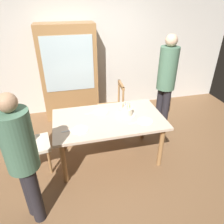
# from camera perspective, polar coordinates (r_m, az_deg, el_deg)

# --- Properties ---
(ground) EXTENTS (6.40, 6.40, 0.00)m
(ground) POSITION_cam_1_polar(r_m,az_deg,el_deg) (3.56, -0.80, -11.92)
(ground) COLOR brown
(back_wall) EXTENTS (6.40, 0.10, 2.60)m
(back_wall) POSITION_cam_1_polar(r_m,az_deg,el_deg) (4.61, -6.32, 16.16)
(back_wall) COLOR beige
(back_wall) RESTS_ON ground
(dining_table) EXTENTS (1.64, 0.94, 0.74)m
(dining_table) POSITION_cam_1_polar(r_m,az_deg,el_deg) (3.17, -0.88, -3.05)
(dining_table) COLOR beige
(dining_table) RESTS_ON ground
(birthday_cake) EXTENTS (0.28, 0.28, 0.19)m
(birthday_cake) POSITION_cam_1_polar(r_m,az_deg,el_deg) (3.18, 3.83, 0.11)
(birthday_cake) COLOR silver
(birthday_cake) RESTS_ON dining_table
(plate_near_celebrant) EXTENTS (0.22, 0.22, 0.01)m
(plate_near_celebrant) POSITION_cam_1_polar(r_m,az_deg,el_deg) (2.89, -8.70, -4.82)
(plate_near_celebrant) COLOR white
(plate_near_celebrant) RESTS_ON dining_table
(plate_far_side) EXTENTS (0.22, 0.22, 0.01)m
(plate_far_side) POSITION_cam_1_polar(r_m,az_deg,el_deg) (3.28, -3.12, 0.09)
(plate_far_side) COLOR white
(plate_far_side) RESTS_ON dining_table
(plate_near_guest) EXTENTS (0.22, 0.22, 0.01)m
(plate_near_guest) POSITION_cam_1_polar(r_m,az_deg,el_deg) (3.08, 8.95, -2.46)
(plate_near_guest) COLOR white
(plate_near_guest) RESTS_ON dining_table
(fork_near_celebrant) EXTENTS (0.18, 0.04, 0.01)m
(fork_near_celebrant) POSITION_cam_1_polar(r_m,az_deg,el_deg) (2.90, -11.89, -5.04)
(fork_near_celebrant) COLOR silver
(fork_near_celebrant) RESTS_ON dining_table
(fork_far_side) EXTENTS (0.18, 0.05, 0.01)m
(fork_far_side) POSITION_cam_1_polar(r_m,az_deg,el_deg) (3.26, -5.87, -0.29)
(fork_far_side) COLOR silver
(fork_far_side) RESTS_ON dining_table
(fork_near_guest) EXTENTS (0.18, 0.05, 0.01)m
(fork_near_guest) POSITION_cam_1_polar(r_m,az_deg,el_deg) (3.03, 6.14, -2.92)
(fork_near_guest) COLOR silver
(fork_near_guest) RESTS_ON dining_table
(chair_spindle_back) EXTENTS (0.47, 0.47, 0.95)m
(chair_spindle_back) POSITION_cam_1_polar(r_m,az_deg,el_deg) (3.97, -0.02, 1.03)
(chair_spindle_back) COLOR #9E7042
(chair_spindle_back) RESTS_ON ground
(chair_upholstered) EXTENTS (0.49, 0.49, 0.95)m
(chair_upholstered) POSITION_cam_1_polar(r_m,az_deg,el_deg) (3.23, -22.35, -7.49)
(chair_upholstered) COLOR beige
(chair_upholstered) RESTS_ON ground
(person_celebrant) EXTENTS (0.32, 0.32, 1.63)m
(person_celebrant) POSITION_cam_1_polar(r_m,az_deg,el_deg) (2.34, -23.33, -11.05)
(person_celebrant) COLOR #262328
(person_celebrant) RESTS_ON ground
(person_guest) EXTENTS (0.32, 0.32, 1.81)m
(person_guest) POSITION_cam_1_polar(r_m,az_deg,el_deg) (3.83, 14.55, 8.51)
(person_guest) COLOR #262328
(person_guest) RESTS_ON ground
(china_cabinet) EXTENTS (1.10, 0.45, 1.90)m
(china_cabinet) POSITION_cam_1_polar(r_m,az_deg,el_deg) (4.39, -11.58, 10.32)
(china_cabinet) COLOR #9E7042
(china_cabinet) RESTS_ON ground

